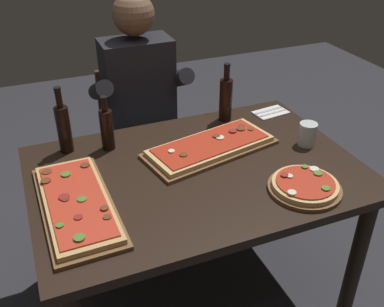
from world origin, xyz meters
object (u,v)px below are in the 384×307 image
object	(u,v)px
wine_bottle_dark	(226,98)
seated_diner	(141,103)
oil_bottle_amber	(107,128)
pizza_round_far	(305,186)
tumbler_near_camera	(307,136)
diner_chair	(138,133)
pizza_rectangular_left	(77,203)
pizza_rectangular_front	(211,147)
dining_table	(196,187)
vinegar_bottle_green	(64,127)

from	to	relation	value
wine_bottle_dark	seated_diner	world-z (taller)	seated_diner
oil_bottle_amber	pizza_round_far	bearing A→B (deg)	-43.89
tumbler_near_camera	diner_chair	distance (m)	1.08
diner_chair	seated_diner	distance (m)	0.28
tumbler_near_camera	pizza_rectangular_left	bearing A→B (deg)	-176.25
pizza_rectangular_front	tumbler_near_camera	size ratio (longest dim) A/B	6.00
dining_table	pizza_rectangular_left	bearing A→B (deg)	-172.02
seated_diner	dining_table	bearing A→B (deg)	-87.99
dining_table	tumbler_near_camera	world-z (taller)	tumbler_near_camera
dining_table	tumbler_near_camera	xyz separation A→B (m)	(0.56, -0.00, 0.14)
dining_table	wine_bottle_dark	distance (m)	0.54
vinegar_bottle_green	tumbler_near_camera	world-z (taller)	vinegar_bottle_green
wine_bottle_dark	vinegar_bottle_green	world-z (taller)	vinegar_bottle_green
oil_bottle_amber	tumbler_near_camera	world-z (taller)	oil_bottle_amber
tumbler_near_camera	seated_diner	distance (m)	0.94
dining_table	diner_chair	xyz separation A→B (m)	(-0.03, 0.86, -0.16)
dining_table	seated_diner	distance (m)	0.74
pizza_round_far	tumbler_near_camera	bearing A→B (deg)	54.16
wine_bottle_dark	diner_chair	size ratio (longest dim) A/B	0.35
pizza_rectangular_front	vinegar_bottle_green	xyz separation A→B (m)	(-0.61, 0.25, 0.10)
vinegar_bottle_green	pizza_round_far	bearing A→B (deg)	-39.04
dining_table	pizza_rectangular_front	world-z (taller)	pizza_rectangular_front
dining_table	pizza_rectangular_front	bearing A→B (deg)	44.89
tumbler_near_camera	diner_chair	size ratio (longest dim) A/B	0.13
pizza_rectangular_left	oil_bottle_amber	distance (m)	0.45
dining_table	pizza_round_far	world-z (taller)	pizza_round_far
pizza_round_far	diner_chair	bearing A→B (deg)	107.52
tumbler_near_camera	vinegar_bottle_green	bearing A→B (deg)	160.60
pizza_rectangular_front	diner_chair	bearing A→B (deg)	101.28
vinegar_bottle_green	seated_diner	world-z (taller)	seated_diner
pizza_round_far	wine_bottle_dark	distance (m)	0.69
dining_table	pizza_round_far	xyz separation A→B (m)	(0.34, -0.31, 0.11)
pizza_round_far	dining_table	bearing A→B (deg)	138.08
pizza_rectangular_front	wine_bottle_dark	distance (m)	0.34
diner_chair	tumbler_near_camera	bearing A→B (deg)	-55.64
pizza_rectangular_front	diner_chair	size ratio (longest dim) A/B	0.75
pizza_rectangular_left	oil_bottle_amber	world-z (taller)	oil_bottle_amber
oil_bottle_amber	seated_diner	size ratio (longest dim) A/B	0.19
pizza_rectangular_front	vinegar_bottle_green	distance (m)	0.67
dining_table	diner_chair	size ratio (longest dim) A/B	1.61
pizza_rectangular_left	wine_bottle_dark	size ratio (longest dim) A/B	2.04
wine_bottle_dark	seated_diner	xyz separation A→B (m)	(-0.35, 0.36, -0.12)
tumbler_near_camera	pizza_round_far	bearing A→B (deg)	-125.84
oil_bottle_amber	diner_chair	bearing A→B (deg)	62.36
pizza_rectangular_front	pizza_rectangular_left	distance (m)	0.67
oil_bottle_amber	tumbler_near_camera	size ratio (longest dim) A/B	2.38
seated_diner	vinegar_bottle_green	bearing A→B (deg)	-141.61
wine_bottle_dark	tumbler_near_camera	distance (m)	0.46
wine_bottle_dark	diner_chair	world-z (taller)	wine_bottle_dark
vinegar_bottle_green	diner_chair	distance (m)	0.77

